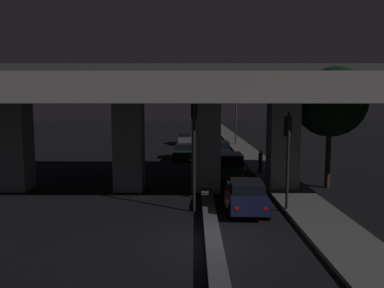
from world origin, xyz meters
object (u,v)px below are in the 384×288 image
at_px(traffic_light_left_of_median, 194,133).
at_px(car_dark_green_lead_oncoming, 184,151).
at_px(motorcycle_white_filtering_near, 228,200).
at_px(motorcycle_red_filtering_far, 213,158).
at_px(motorcycle_black_filtering_mid, 219,171).
at_px(car_dark_green_second, 230,166).
at_px(car_grey_second_oncoming, 184,138).
at_px(car_dark_blue_lead, 246,195).
at_px(traffic_light_right_of_median, 288,144).
at_px(pedestrian_on_sidewalk, 260,161).
at_px(street_lamp, 234,105).
at_px(car_dark_green_third, 220,150).

relative_size(traffic_light_left_of_median, car_dark_green_lead_oncoming, 1.23).
xyz_separation_m(motorcycle_white_filtering_near, motorcycle_red_filtering_far, (-0.01, 13.61, 0.04)).
height_order(traffic_light_left_of_median, motorcycle_black_filtering_mid, traffic_light_left_of_median).
relative_size(car_dark_green_second, car_grey_second_oncoming, 0.92).
distance_m(car_dark_blue_lead, motorcycle_black_filtering_mid, 7.48).
distance_m(traffic_light_left_of_median, motorcycle_white_filtering_near, 3.62).
xyz_separation_m(traffic_light_right_of_median, motorcycle_black_filtering_mid, (-2.70, 7.56, -2.65)).
bearing_deg(motorcycle_white_filtering_near, traffic_light_left_of_median, 84.33).
xyz_separation_m(car_dark_green_second, pedestrian_on_sidewalk, (2.41, 1.51, 0.10)).
relative_size(traffic_light_right_of_median, street_lamp, 0.56).
xyz_separation_m(car_dark_green_third, motorcycle_white_filtering_near, (-0.79, -16.92, -0.31)).
bearing_deg(motorcycle_black_filtering_mid, car_dark_green_lead_oncoming, 17.26).
bearing_deg(traffic_light_left_of_median, car_dark_green_second, 72.77).
distance_m(street_lamp, pedestrian_on_sidewalk, 19.87).
height_order(car_dark_green_third, motorcycle_red_filtering_far, car_dark_green_third).
xyz_separation_m(motorcycle_white_filtering_near, pedestrian_on_sidewalk, (3.25, 9.58, 0.42)).
distance_m(traffic_light_right_of_median, motorcycle_red_filtering_far, 14.04).
bearing_deg(motorcycle_red_filtering_far, pedestrian_on_sidewalk, -144.49).
relative_size(motorcycle_black_filtering_mid, pedestrian_on_sidewalk, 1.20).
distance_m(car_dark_green_second, pedestrian_on_sidewalk, 2.84).
height_order(traffic_light_left_of_median, car_grey_second_oncoming, traffic_light_left_of_median).
xyz_separation_m(traffic_light_right_of_median, motorcycle_white_filtering_near, (-2.82, -0.12, -2.69)).
height_order(traffic_light_left_of_median, pedestrian_on_sidewalk, traffic_light_left_of_median).
relative_size(street_lamp, pedestrian_on_sidewalk, 5.19).
distance_m(street_lamp, car_dark_blue_lead, 29.20).
bearing_deg(car_dark_green_third, traffic_light_left_of_median, 170.08).
distance_m(street_lamp, motorcycle_white_filtering_near, 29.56).
bearing_deg(traffic_light_right_of_median, street_lamp, 89.07).
xyz_separation_m(traffic_light_left_of_median, car_dark_green_third, (2.42, 16.81, -2.92)).
distance_m(traffic_light_right_of_median, car_dark_blue_lead, 3.14).
bearing_deg(motorcycle_white_filtering_near, motorcycle_black_filtering_mid, -2.70).
height_order(car_dark_green_lead_oncoming, motorcycle_red_filtering_far, motorcycle_red_filtering_far).
distance_m(car_dark_green_second, motorcycle_black_filtering_mid, 0.87).
bearing_deg(motorcycle_red_filtering_far, car_dark_green_second, -174.74).
distance_m(motorcycle_black_filtering_mid, pedestrian_on_sidewalk, 3.68).
relative_size(traffic_light_right_of_median, car_grey_second_oncoming, 1.07).
bearing_deg(motorcycle_white_filtering_near, car_grey_second_oncoming, 3.57).
relative_size(motorcycle_white_filtering_near, pedestrian_on_sidewalk, 1.08).
xyz_separation_m(traffic_light_right_of_median, car_dark_blue_lead, (-1.91, 0.13, -2.49)).
bearing_deg(traffic_light_left_of_median, car_grey_second_oncoming, 92.34).
relative_size(car_dark_blue_lead, motorcycle_white_filtering_near, 2.51).
bearing_deg(pedestrian_on_sidewalk, traffic_light_right_of_median, -92.58).
height_order(traffic_light_right_of_median, car_dark_green_lead_oncoming, traffic_light_right_of_median).
bearing_deg(pedestrian_on_sidewalk, car_dark_green_second, -147.96).
height_order(street_lamp, car_dark_green_lead_oncoming, street_lamp).
xyz_separation_m(street_lamp, motorcycle_white_filtering_near, (-3.29, -29.04, -4.44)).
relative_size(traffic_light_right_of_median, car_dark_green_second, 1.17).
bearing_deg(motorcycle_black_filtering_mid, car_dark_blue_lead, -171.97).
relative_size(street_lamp, motorcycle_white_filtering_near, 4.80).
bearing_deg(street_lamp, car_dark_green_second, -96.67).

